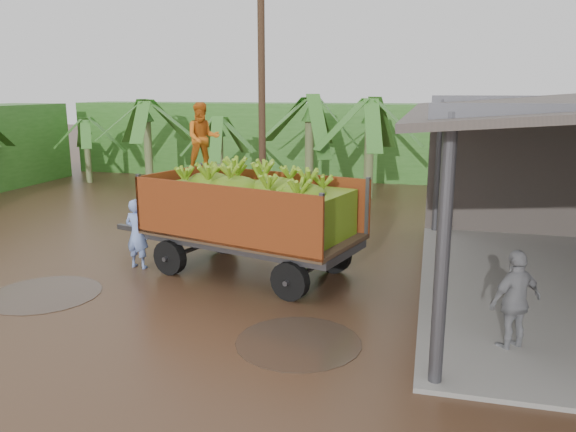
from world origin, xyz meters
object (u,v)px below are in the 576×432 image
object	(u,v)px
man_blue	(137,234)
utility_pole	(262,95)
banana_trailer	(251,212)
man_grey	(515,301)

from	to	relation	value
man_blue	utility_pole	xyz separation A→B (m)	(1.18, 6.63, 3.24)
banana_trailer	utility_pole	xyz separation A→B (m)	(-1.63, 6.35, 2.59)
man_grey	man_blue	bearing A→B (deg)	-54.46
banana_trailer	man_blue	distance (m)	2.90
banana_trailer	utility_pole	size ratio (longest dim) A/B	0.86
banana_trailer	utility_pole	distance (m)	7.05
man_grey	utility_pole	bearing A→B (deg)	-89.66
man_blue	utility_pole	distance (m)	7.47
man_grey	utility_pole	size ratio (longest dim) A/B	0.22
man_blue	man_grey	distance (m)	8.67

